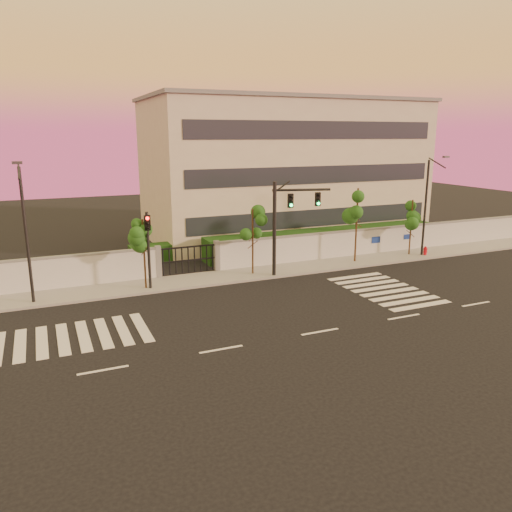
% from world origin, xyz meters
% --- Properties ---
extents(ground, '(120.00, 120.00, 0.00)m').
position_xyz_m(ground, '(0.00, 0.00, 0.00)').
color(ground, black).
rests_on(ground, ground).
extents(sidewalk, '(60.00, 3.00, 0.15)m').
position_xyz_m(sidewalk, '(0.00, 10.50, 0.07)').
color(sidewalk, gray).
rests_on(sidewalk, ground).
extents(perimeter_wall, '(60.00, 0.36, 2.20)m').
position_xyz_m(perimeter_wall, '(0.10, 12.00, 1.07)').
color(perimeter_wall, '#B9BBC0').
rests_on(perimeter_wall, ground).
extents(hedge_row, '(41.00, 4.25, 1.80)m').
position_xyz_m(hedge_row, '(1.17, 14.74, 0.82)').
color(hedge_row, '#133810').
rests_on(hedge_row, ground).
extents(institutional_building, '(24.40, 12.40, 12.25)m').
position_xyz_m(institutional_building, '(9.00, 21.99, 6.16)').
color(institutional_building, beige).
rests_on(institutional_building, ground).
extents(road_markings, '(57.00, 7.62, 0.02)m').
position_xyz_m(road_markings, '(-1.58, 3.76, 0.01)').
color(road_markings, silver).
rests_on(road_markings, ground).
extents(street_tree_c, '(1.34, 1.07, 4.33)m').
position_xyz_m(street_tree_c, '(-6.25, 9.92, 3.19)').
color(street_tree_c, '#382314').
rests_on(street_tree_c, ground).
extents(street_tree_d, '(1.39, 1.11, 4.47)m').
position_xyz_m(street_tree_d, '(0.95, 10.33, 3.29)').
color(street_tree_d, '#382314').
rests_on(street_tree_d, ground).
extents(street_tree_e, '(1.64, 1.31, 5.46)m').
position_xyz_m(street_tree_e, '(9.10, 10.38, 4.02)').
color(street_tree_e, '#382314').
rests_on(street_tree_e, ground).
extents(street_tree_f, '(1.38, 1.10, 4.37)m').
position_xyz_m(street_tree_f, '(14.19, 10.50, 3.22)').
color(street_tree_f, '#382314').
rests_on(street_tree_f, ground).
extents(traffic_signal_main, '(3.92, 1.18, 6.27)m').
position_xyz_m(traffic_signal_main, '(2.84, 9.35, 3.97)').
color(traffic_signal_main, black).
rests_on(traffic_signal_main, ground).
extents(traffic_signal_secondary, '(0.37, 0.35, 4.78)m').
position_xyz_m(traffic_signal_secondary, '(-6.03, 9.75, 3.03)').
color(traffic_signal_secondary, black).
rests_on(traffic_signal_secondary, ground).
extents(streetlight_west, '(0.47, 1.90, 7.89)m').
position_xyz_m(streetlight_west, '(-12.51, 9.64, 4.27)').
color(streetlight_west, black).
rests_on(streetlight_west, ground).
extents(streetlight_east, '(0.46, 1.85, 7.69)m').
position_xyz_m(streetlight_east, '(14.95, 9.81, 4.16)').
color(streetlight_east, black).
rests_on(streetlight_east, ground).
extents(fire_hydrant, '(0.32, 0.31, 0.82)m').
position_xyz_m(fire_hydrant, '(15.16, 9.81, 0.41)').
color(fire_hydrant, red).
rests_on(fire_hydrant, ground).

